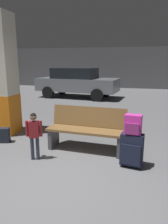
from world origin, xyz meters
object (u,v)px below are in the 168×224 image
at_px(backpack_bright, 133,125).
at_px(child, 34,131).
at_px(suitcase, 132,150).
at_px(backpack_dark_floor, 3,135).
at_px(bench, 86,129).
at_px(parked_car_far, 77,82).
at_px(structural_pillar, 3,76).

relative_size(backpack_bright, child, 0.38).
xyz_separation_m(suitcase, child, (-1.77, -0.13, 0.24)).
bearing_deg(backpack_dark_floor, bench, 1.36).
xyz_separation_m(bench, parked_car_far, (-2.05, 6.62, 0.36)).
height_order(structural_pillar, bench, structural_pillar).
height_order(suitcase, parked_car_far, parked_car_far).
height_order(structural_pillar, child, structural_pillar).
bearing_deg(backpack_dark_floor, structural_pillar, 116.65).
bearing_deg(parked_car_far, suitcase, -67.39).
distance_m(structural_pillar, parked_car_far, 6.06).
relative_size(suitcase, child, 0.67).
xyz_separation_m(structural_pillar, parked_car_far, (0.21, 6.03, -0.66)).
xyz_separation_m(suitcase, parked_car_far, (-2.99, 7.19, 0.48)).
height_order(bench, backpack_dark_floor, bench).
xyz_separation_m(bench, backpack_dark_floor, (-1.95, -0.05, -0.28)).
xyz_separation_m(child, parked_car_far, (-1.22, 7.31, 0.25)).
height_order(structural_pillar, backpack_bright, structural_pillar).
bearing_deg(backpack_dark_floor, suitcase, -10.32).
relative_size(structural_pillar, backpack_dark_floor, 8.67).
relative_size(bench, backpack_bright, 4.80).
xyz_separation_m(bench, child, (-0.83, -0.70, 0.11)).
bearing_deg(structural_pillar, suitcase, -19.96).
bearing_deg(suitcase, child, -175.97).
bearing_deg(bench, parked_car_far, 107.24).
bearing_deg(parked_car_far, child, -80.52).
distance_m(bench, child, 1.09).
height_order(suitcase, backpack_bright, backpack_bright).
bearing_deg(structural_pillar, child, -41.96).
distance_m(backpack_bright, parked_car_far, 7.79).
relative_size(structural_pillar, child, 3.26).
bearing_deg(child, parked_car_far, 99.48).
bearing_deg(child, backpack_bright, 4.02).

